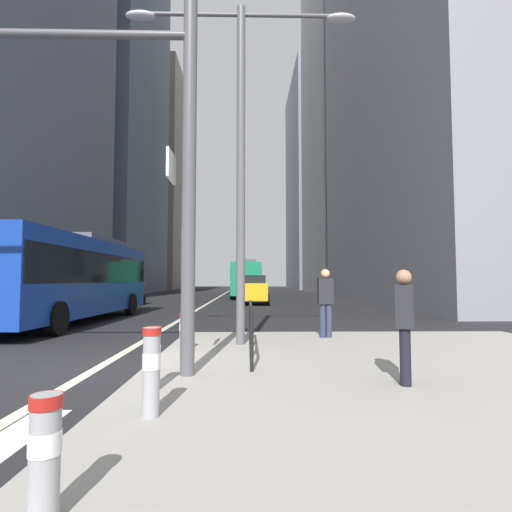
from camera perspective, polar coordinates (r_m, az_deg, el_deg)
The scene contains 20 objects.
ground_plane at distance 27.73m, azimuth -6.92°, elevation -6.73°, with size 160.00×160.00×0.00m, color black.
median_island at distance 7.27m, azimuth 22.03°, elevation -15.32°, with size 9.00×10.00×0.15m, color gray.
lane_centre_line at distance 37.68m, azimuth -5.41°, elevation -5.85°, with size 0.20×80.00×0.01m, color beige.
office_tower_left_mid at distance 60.76m, azimuth -20.38°, elevation 20.30°, with size 12.57×21.47×51.70m, color slate.
office_tower_left_far at distance 80.59m, azimuth -14.87°, elevation 10.28°, with size 12.61×16.37×41.09m, color gray.
office_tower_right_mid at distance 60.80m, azimuth 13.30°, elevation 20.37°, with size 11.18×19.29×52.12m, color #9E9EA3.
office_tower_right_far at distance 80.65m, azimuth 9.14°, elevation 9.92°, with size 11.58×22.69×40.33m, color slate.
city_bus_blue_oncoming at distance 16.85m, azimuth -24.49°, elevation -2.34°, with size 2.87×10.90×3.40m.
city_bus_red_receding at distance 38.27m, azimuth -1.44°, elevation -3.09°, with size 2.74×11.66×3.40m.
car_oncoming_mid at distance 26.89m, azimuth -18.12°, elevation -4.58°, with size 2.09×4.09×1.94m.
car_receding_near at distance 27.25m, azimuth -0.21°, elevation -4.73°, with size 2.18×4.13×1.94m.
traffic_signal_gantry at distance 7.57m, azimuth -27.98°, elevation 16.64°, with size 6.92×0.65×6.00m.
street_lamp_post at distance 10.05m, azimuth -2.13°, elevation 18.04°, with size 5.50×0.32×8.00m.
bollard_front at distance 3.01m, azimuth -27.53°, elevation -23.04°, with size 0.20×0.20×0.76m.
bollard_left at distance 4.65m, azimuth -14.49°, elevation -14.86°, with size 0.20×0.20×0.94m.
bollard_right at distance 5.74m, azimuth -14.19°, elevation -13.25°, with size 0.20×0.20×0.83m.
bollard_back at distance 8.61m, azimuth -10.09°, elevation -10.18°, with size 0.20×0.20×0.78m.
pedestrian_railing at distance 8.23m, azimuth -0.73°, elevation -8.73°, with size 0.06×3.31×0.98m.
pedestrian_waiting at distance 6.16m, azimuth 20.14°, elevation -8.52°, with size 0.36×0.44×1.61m.
pedestrian_walking at distance 10.60m, azimuth 9.73°, elevation -6.00°, with size 0.38×0.24×1.74m.
Camera 1 is at (2.73, -7.55, 1.60)m, focal length 28.49 mm.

